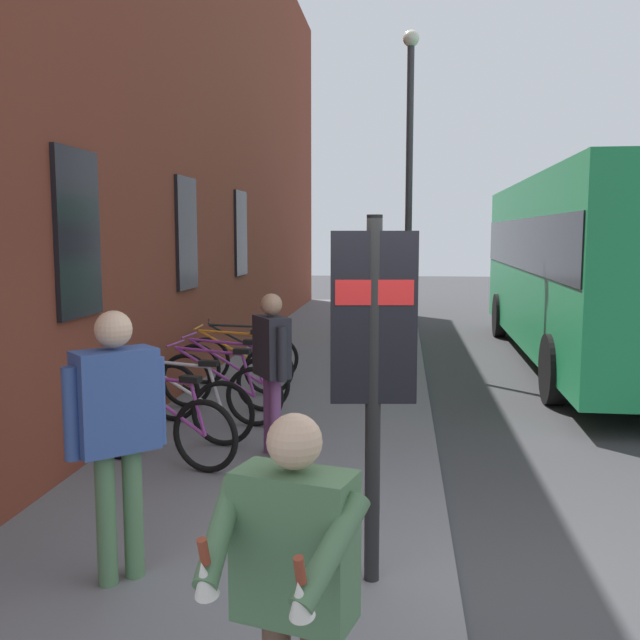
{
  "coord_description": "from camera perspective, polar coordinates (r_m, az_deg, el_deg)",
  "views": [
    {
      "loc": [
        -4.61,
        0.4,
        2.41
      ],
      "look_at": [
        2.59,
        1.22,
        1.53
      ],
      "focal_mm": 40.48,
      "sensor_mm": 36.0,
      "label": 1
    }
  ],
  "objects": [
    {
      "name": "pedestrian_crossing_street",
      "position": [
        4.87,
        -15.79,
        -7.49
      ],
      "size": [
        0.54,
        0.55,
        1.8
      ],
      "color": "#4C724C",
      "rests_on": "sidewalk_pavement"
    },
    {
      "name": "bicycle_mid_rack",
      "position": [
        10.34,
        -6.91,
        -3.72
      ],
      "size": [
        0.48,
        1.77,
        0.97
      ],
      "color": "black",
      "rests_on": "sidewalk_pavement"
    },
    {
      "name": "city_bus",
      "position": [
        14.04,
        20.57,
        4.48
      ],
      "size": [
        10.55,
        2.8,
        3.35
      ],
      "color": "#1E8C4C",
      "rests_on": "ground"
    },
    {
      "name": "street_lamp",
      "position": [
        12.81,
        7.07,
        11.57
      ],
      "size": [
        0.28,
        0.28,
        5.7
      ],
      "color": "#333338",
      "rests_on": "sidewalk_pavement"
    },
    {
      "name": "pedestrian_by_facade",
      "position": [
        7.4,
        -3.84,
        -2.94
      ],
      "size": [
        0.55,
        0.46,
        1.68
      ],
      "color": "#723F72",
      "rests_on": "sidewalk_pavement"
    },
    {
      "name": "transit_info_sign",
      "position": [
        4.61,
        4.26,
        -1.69
      ],
      "size": [
        0.15,
        0.56,
        2.4
      ],
      "color": "black",
      "rests_on": "sidewalk_pavement"
    },
    {
      "name": "bicycle_beside_lamp",
      "position": [
        8.78,
        -8.4,
        -5.65
      ],
      "size": [
        0.48,
        1.76,
        0.97
      ],
      "color": "black",
      "rests_on": "sidewalk_pavement"
    },
    {
      "name": "bicycle_nearest_sign",
      "position": [
        9.46,
        -7.53,
        -4.72
      ],
      "size": [
        0.48,
        1.77,
        0.97
      ],
      "color": "black",
      "rests_on": "sidewalk_pavement"
    },
    {
      "name": "station_facade",
      "position": [
        14.18,
        -7.73,
        15.42
      ],
      "size": [
        22.0,
        0.65,
        9.05
      ],
      "color": "brown",
      "rests_on": "ground"
    },
    {
      "name": "ground",
      "position": [
        10.96,
        13.74,
        -5.97
      ],
      "size": [
        60.0,
        60.0,
        0.0
      ],
      "primitive_type": "plane",
      "color": "#38383A"
    },
    {
      "name": "bicycle_under_window",
      "position": [
        11.07,
        -6.22,
        -3.01
      ],
      "size": [
        0.6,
        1.73,
        0.97
      ],
      "color": "black",
      "rests_on": "sidewalk_pavement"
    },
    {
      "name": "tourist_with_hotdogs",
      "position": [
        2.93,
        -2.18,
        -19.25
      ],
      "size": [
        0.64,
        0.64,
        1.61
      ],
      "color": "brown",
      "rests_on": "sidewalk_pavement"
    },
    {
      "name": "bicycle_far_end",
      "position": [
        7.32,
        -12.53,
        -8.28
      ],
      "size": [
        0.65,
        1.71,
        0.97
      ],
      "color": "black",
      "rests_on": "sidewalk_pavement"
    },
    {
      "name": "sidewalk_pavement",
      "position": [
        12.89,
        0.38,
        -3.58
      ],
      "size": [
        24.0,
        3.5,
        0.12
      ],
      "primitive_type": "cube",
      "color": "slate",
      "rests_on": "ground"
    },
    {
      "name": "bicycle_by_door",
      "position": [
        8.05,
        -11.19,
        -6.85
      ],
      "size": [
        0.48,
        1.77,
        0.97
      ],
      "color": "black",
      "rests_on": "sidewalk_pavement"
    }
  ]
}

